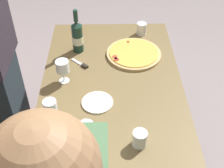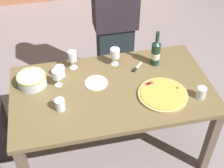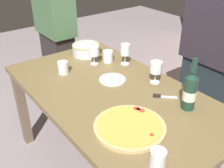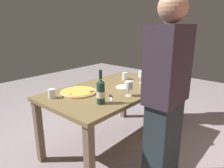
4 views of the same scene
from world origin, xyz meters
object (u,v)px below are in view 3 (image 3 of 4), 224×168
at_px(cup_spare, 158,159).
at_px(pizza_knife, 162,96).
at_px(person_host, 56,31).
at_px(serving_bowl, 86,49).
at_px(wine_bottle, 190,91).
at_px(wine_glass_far_left, 156,68).
at_px(side_plate, 112,79).
at_px(cup_ceramic, 108,56).
at_px(cup_amber, 63,67).
at_px(wine_glass_near_pizza, 125,51).
at_px(wine_glass_by_bottle, 94,52).
at_px(dining_table, 112,102).
at_px(person_guest_left, 211,56).
at_px(pizza, 130,126).

bearing_deg(cup_spare, pizza_knife, 131.40).
xyz_separation_m(cup_spare, person_host, (-1.73, 0.39, 0.05)).
bearing_deg(serving_bowl, wine_bottle, 2.46).
height_order(wine_glass_far_left, side_plate, wine_glass_far_left).
height_order(wine_bottle, person_host, person_host).
distance_m(wine_bottle, person_host, 1.52).
height_order(serving_bowl, cup_ceramic, same).
distance_m(cup_amber, person_host, 0.72).
bearing_deg(side_plate, person_host, 176.58).
xyz_separation_m(wine_glass_near_pizza, wine_glass_by_bottle, (-0.15, -0.20, -0.01)).
height_order(wine_glass_near_pizza, person_host, person_host).
relative_size(wine_glass_far_left, cup_spare, 1.69).
height_order(side_plate, person_host, person_host).
bearing_deg(person_host, dining_table, 0.00).
height_order(wine_bottle, person_guest_left, person_guest_left).
distance_m(side_plate, person_host, 0.98).
height_order(dining_table, pizza_knife, pizza_knife).
distance_m(serving_bowl, wine_glass_far_left, 0.72).
bearing_deg(wine_glass_by_bottle, pizza_knife, 5.72).
relative_size(wine_glass_near_pizza, wine_glass_by_bottle, 1.12).
height_order(wine_bottle, cup_ceramic, wine_bottle).
bearing_deg(side_plate, wine_glass_near_pizza, 122.23).
bearing_deg(pizza, wine_bottle, 80.76).
xyz_separation_m(wine_glass_near_pizza, person_host, (-0.82, -0.18, -0.02)).
height_order(wine_bottle, wine_glass_near_pizza, wine_bottle).
bearing_deg(person_guest_left, serving_bowl, -39.89).
distance_m(cup_spare, pizza_knife, 0.59).
distance_m(wine_glass_far_left, cup_ceramic, 0.48).
bearing_deg(dining_table, cup_amber, -162.39).
xyz_separation_m(wine_bottle, cup_spare, (0.21, -0.48, -0.07)).
xyz_separation_m(wine_glass_far_left, pizza_knife, (0.16, -0.10, -0.10)).
distance_m(cup_ceramic, side_plate, 0.32).
bearing_deg(side_plate, wine_bottle, 15.02).
height_order(dining_table, wine_glass_far_left, wine_glass_far_left).
height_order(pizza, pizza_knife, pizza).
xyz_separation_m(wine_glass_far_left, cup_amber, (-0.51, -0.44, -0.06)).
xyz_separation_m(wine_glass_far_left, person_host, (-1.18, -0.16, -0.02)).
bearing_deg(cup_spare, serving_bowl, 161.13).
bearing_deg(side_plate, cup_amber, -144.12).
relative_size(cup_spare, person_host, 0.06).
height_order(wine_glass_far_left, pizza_knife, wine_glass_far_left).
relative_size(pizza, cup_amber, 4.24).
relative_size(pizza, cup_spare, 4.17).
relative_size(serving_bowl, cup_ceramic, 2.55).
bearing_deg(wine_bottle, cup_spare, -65.84).
bearing_deg(wine_glass_far_left, side_plate, -133.50).
bearing_deg(person_guest_left, person_host, -49.45).
xyz_separation_m(wine_bottle, person_guest_left, (-0.23, 0.54, -0.00)).
distance_m(pizza, side_plate, 0.54).
distance_m(wine_glass_far_left, person_guest_left, 0.48).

